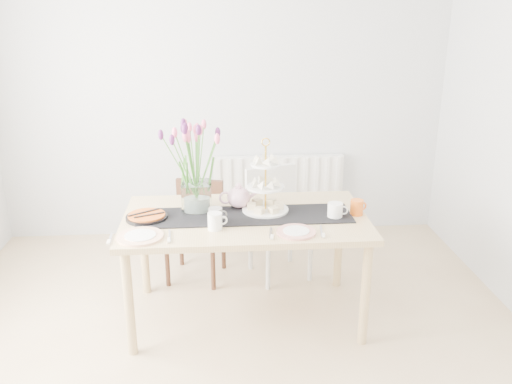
{
  "coord_description": "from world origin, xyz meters",
  "views": [
    {
      "loc": [
        -0.06,
        -2.56,
        2.08
      ],
      "look_at": [
        0.18,
        0.69,
        0.93
      ],
      "focal_mm": 38.0,
      "sensor_mm": 36.0,
      "label": 1
    }
  ],
  "objects": [
    {
      "name": "plate_right",
      "position": [
        0.41,
        0.45,
        0.76
      ],
      "size": [
        0.27,
        0.27,
        0.01
      ],
      "primitive_type": "cylinder",
      "rotation": [
        0.0,
        0.0,
        -0.13
      ],
      "color": "silver",
      "rests_on": "dining_table"
    },
    {
      "name": "chair_white",
      "position": [
        0.39,
        1.41,
        0.5
      ],
      "size": [
        0.53,
        0.53,
        0.86
      ],
      "rotation": [
        0.0,
        0.0,
        0.31
      ],
      "color": "silver",
      "rests_on": "ground"
    },
    {
      "name": "teapot",
      "position": [
        0.08,
        0.89,
        0.83
      ],
      "size": [
        0.26,
        0.21,
        0.17
      ],
      "primitive_type": null,
      "rotation": [
        0.0,
        0.0,
        0.03
      ],
      "color": "silver",
      "rests_on": "dining_table"
    },
    {
      "name": "plate_left",
      "position": [
        -0.53,
        0.45,
        0.76
      ],
      "size": [
        0.3,
        0.3,
        0.01
      ],
      "primitive_type": "cylinder",
      "rotation": [
        0.0,
        0.0,
        0.08
      ],
      "color": "white",
      "rests_on": "dining_table"
    },
    {
      "name": "room_shell",
      "position": [
        0.0,
        0.0,
        1.3
      ],
      "size": [
        4.5,
        4.5,
        4.5
      ],
      "color": "tan",
      "rests_on": "ground"
    },
    {
      "name": "table_runner",
      "position": [
        0.11,
        0.74,
        0.75
      ],
      "size": [
        1.4,
        0.35,
        0.01
      ],
      "primitive_type": "cube",
      "color": "black",
      "rests_on": "dining_table"
    },
    {
      "name": "mug_white",
      "position": [
        -0.09,
        0.54,
        0.8
      ],
      "size": [
        0.11,
        0.11,
        0.11
      ],
      "primitive_type": "cylinder",
      "rotation": [
        0.0,
        0.0,
        0.2
      ],
      "color": "white",
      "rests_on": "dining_table"
    },
    {
      "name": "chair_brown",
      "position": [
        -0.23,
        1.41,
        0.44
      ],
      "size": [
        0.47,
        0.47,
        0.76
      ],
      "rotation": [
        0.0,
        0.0,
        -0.24
      ],
      "color": "#3A2215",
      "rests_on": "ground"
    },
    {
      "name": "cake_stand",
      "position": [
        0.25,
        0.82,
        0.88
      ],
      "size": [
        0.31,
        0.31,
        0.46
      ],
      "rotation": [
        0.0,
        0.0,
        -0.24
      ],
      "color": "gold",
      "rests_on": "dining_table"
    },
    {
      "name": "mug_orange",
      "position": [
        0.85,
        0.72,
        0.8
      ],
      "size": [
        0.11,
        0.11,
        0.1
      ],
      "primitive_type": "cylinder",
      "rotation": [
        0.0,
        0.0,
        0.35
      ],
      "color": "orange",
      "rests_on": "dining_table"
    },
    {
      "name": "tulip_vase",
      "position": [
        -0.2,
        0.87,
        1.15
      ],
      "size": [
        0.72,
        0.72,
        0.62
      ],
      "rotation": [
        0.0,
        0.0,
        0.12
      ],
      "color": "silver",
      "rests_on": "dining_table"
    },
    {
      "name": "radiator",
      "position": [
        0.5,
        2.19,
        0.45
      ],
      "size": [
        1.2,
        0.08,
        0.6
      ],
      "primitive_type": "cube",
      "color": "white",
      "rests_on": "room_shell"
    },
    {
      "name": "cream_jug",
      "position": [
        0.7,
        0.68,
        0.8
      ],
      "size": [
        0.12,
        0.12,
        0.1
      ],
      "primitive_type": "cylinder",
      "rotation": [
        0.0,
        0.0,
        -0.28
      ],
      "color": "white",
      "rests_on": "dining_table"
    },
    {
      "name": "dining_table",
      "position": [
        0.11,
        0.74,
        0.67
      ],
      "size": [
        1.6,
        0.9,
        0.75
      ],
      "color": "tan",
      "rests_on": "ground"
    },
    {
      "name": "mug_grey",
      "position": [
        -0.08,
        0.64,
        0.8
      ],
      "size": [
        0.11,
        0.11,
        0.1
      ],
      "primitive_type": "cylinder",
      "rotation": [
        0.0,
        0.0,
        0.28
      ],
      "color": "gray",
      "rests_on": "dining_table"
    },
    {
      "name": "tart_tin",
      "position": [
        -0.53,
        0.74,
        0.77
      ],
      "size": [
        0.27,
        0.27,
        0.03
      ],
      "rotation": [
        0.0,
        0.0,
        0.14
      ],
      "color": "black",
      "rests_on": "dining_table"
    }
  ]
}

